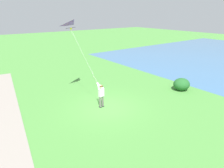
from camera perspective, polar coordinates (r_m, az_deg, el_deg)
name	(u,v)px	position (r m, az deg, el deg)	size (l,w,h in m)	color
ground_plane	(106,107)	(14.82, -1.65, -6.72)	(120.00, 120.00, 0.00)	#4C8E3D
walkway_path	(4,165)	(11.06, -28.60, -19.80)	(2.40, 32.00, 0.02)	gray
person_kite_flyer	(101,94)	(14.47, -3.14, -2.85)	(0.52, 0.62, 1.83)	#232328
flying_kite	(74,26)	(15.94, -10.84, 16.13)	(1.63, 3.44, 4.26)	purple
lakeside_shrub	(182,84)	(18.88, 19.35, -0.06)	(1.51, 1.39, 1.10)	#236028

